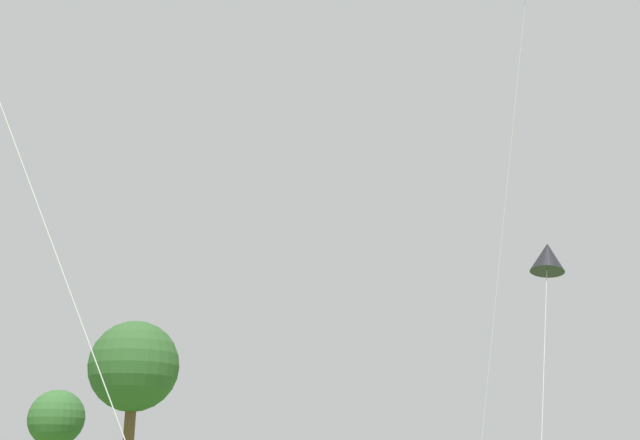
% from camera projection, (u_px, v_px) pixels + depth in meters
% --- Properties ---
extents(small_kite_delta_white, '(3.94, 1.36, 7.99)m').
position_uv_depth(small_kite_delta_white, '(547.00, 258.00, 21.75)').
color(small_kite_delta_white, black).
rests_on(small_kite_delta_white, ground).
extents(small_kite_stunt_black, '(1.16, 3.05, 15.93)m').
position_uv_depth(small_kite_stunt_black, '(524.00, 13.00, 23.26)').
color(small_kite_stunt_black, pink).
rests_on(small_kite_stunt_black, ground).
extents(tree_broad_distant, '(6.68, 6.68, 11.78)m').
position_uv_depth(tree_broad_distant, '(134.00, 367.00, 55.25)').
color(tree_broad_distant, '#513823').
rests_on(tree_broad_distant, ground).
extents(tree_oak_right, '(4.49, 4.49, 7.24)m').
position_uv_depth(tree_oak_right, '(56.00, 418.00, 59.92)').
color(tree_oak_right, '#513823').
rests_on(tree_oak_right, ground).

